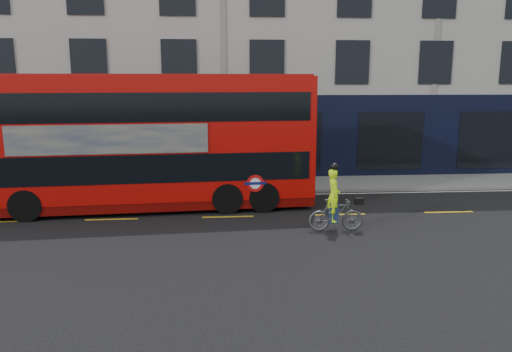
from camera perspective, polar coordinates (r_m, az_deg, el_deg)
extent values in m
plane|color=black|center=(16.10, -3.11, -6.14)|extent=(120.00, 120.00, 0.00)
cube|color=gray|center=(22.38, -3.53, -1.06)|extent=(60.00, 3.00, 0.12)
cube|color=slate|center=(20.91, -3.46, -1.91)|extent=(60.00, 0.12, 0.13)
cube|color=#A8A49E|center=(28.51, -3.96, 16.57)|extent=(50.00, 10.00, 15.00)
cube|color=black|center=(23.52, -3.65, 4.32)|extent=(50.00, 0.08, 4.00)
cube|color=silver|center=(20.63, -3.44, -2.27)|extent=(58.00, 0.10, 0.01)
cube|color=#B50A07|center=(18.70, -12.54, 4.41)|extent=(12.29, 3.58, 4.36)
cube|color=#5A0503|center=(19.11, -12.25, -2.58)|extent=(12.29, 3.53, 0.33)
cube|color=black|center=(18.84, -12.42, 1.50)|extent=(11.81, 3.59, 0.99)
cube|color=black|center=(18.61, -12.69, 7.87)|extent=(11.81, 3.59, 0.99)
cube|color=#960D0A|center=(18.59, -12.83, 11.16)|extent=(12.04, 3.46, 0.09)
cube|color=black|center=(19.38, 5.84, 1.97)|extent=(0.21, 2.48, 0.99)
cube|color=black|center=(19.16, 5.96, 8.16)|extent=(0.21, 2.48, 0.99)
cube|color=gray|center=(17.42, -16.49, 4.02)|extent=(6.60, 0.49, 0.99)
cylinder|color=red|center=(17.70, -0.08, -0.85)|extent=(0.62, 0.06, 0.62)
cylinder|color=white|center=(17.69, -0.08, -0.85)|extent=(0.40, 0.05, 0.40)
cube|color=#0C1459|center=(17.69, -0.08, -0.85)|extent=(0.77, 0.07, 0.10)
cylinder|color=black|center=(19.22, 0.28, -1.56)|extent=(1.29, 2.88, 1.10)
cylinder|color=black|center=(19.07, -3.65, -1.69)|extent=(1.29, 2.88, 1.10)
cylinder|color=black|center=(19.74, -23.85, -2.19)|extent=(1.29, 2.88, 1.10)
imported|color=#4D5153|center=(16.01, 9.11, -4.42)|extent=(1.74, 0.51, 1.04)
imported|color=#AEE50C|center=(15.83, 8.85, -2.18)|extent=(0.41, 0.61, 1.67)
cube|color=black|center=(16.07, 11.70, -2.83)|extent=(0.27, 0.21, 0.21)
cube|color=#1C284C|center=(15.96, 8.79, -4.12)|extent=(0.29, 0.36, 0.66)
sphere|color=black|center=(15.64, 8.95, 1.06)|extent=(0.24, 0.24, 0.24)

